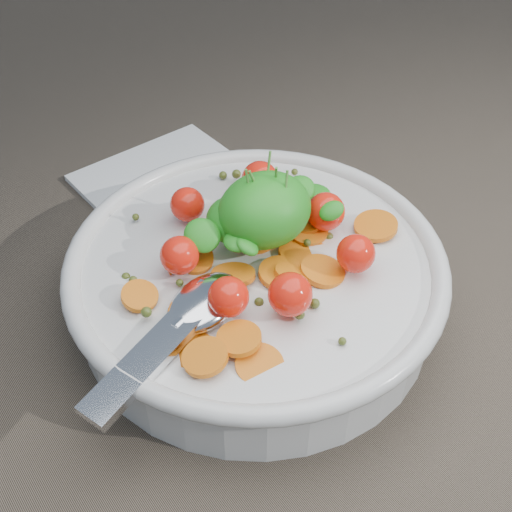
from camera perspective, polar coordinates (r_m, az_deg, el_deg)
ground at (r=0.58m, az=0.01°, el=-2.70°), size 6.00×6.00×0.00m
bowl at (r=0.53m, az=-0.01°, el=-1.90°), size 0.33×0.31×0.13m
napkin at (r=0.70m, az=-7.88°, el=6.70°), size 0.17×0.15×0.01m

